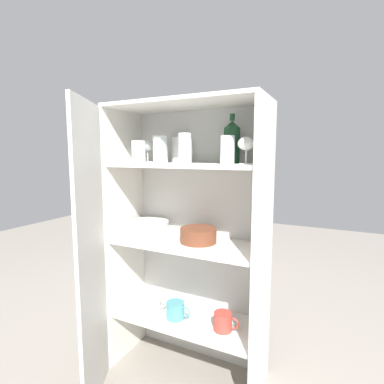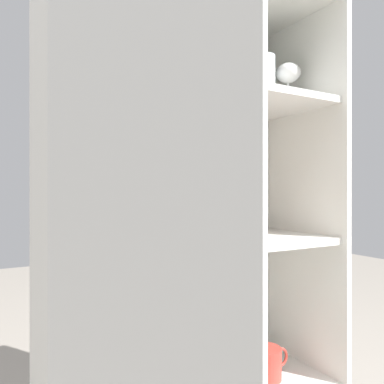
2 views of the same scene
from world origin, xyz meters
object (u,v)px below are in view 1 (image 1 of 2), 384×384
plate_stack_white (147,228)px  mixing_bowl_large (198,235)px  wine_bottle (232,142)px  coffee_mug_primary (153,301)px

plate_stack_white → mixing_bowl_large: plate_stack_white is taller
wine_bottle → mixing_bowl_large: wine_bottle is taller
wine_bottle → coffee_mug_primary: size_ratio=1.78×
wine_bottle → mixing_bowl_large: bearing=-157.7°
wine_bottle → coffee_mug_primary: bearing=-167.5°
plate_stack_white → coffee_mug_primary: (0.05, -0.03, -0.41)m
mixing_bowl_large → wine_bottle: bearing=22.3°
mixing_bowl_large → coffee_mug_primary: mixing_bowl_large is taller
plate_stack_white → wine_bottle: bearing=7.8°
mixing_bowl_large → coffee_mug_primary: size_ratio=1.40×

